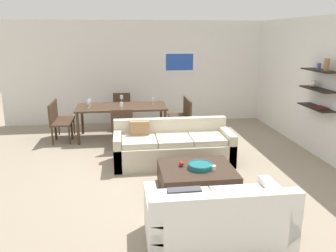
# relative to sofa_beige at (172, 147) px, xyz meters

# --- Properties ---
(ground_plane) EXTENTS (18.00, 18.00, 0.00)m
(ground_plane) POSITION_rel_sofa_beige_xyz_m (-0.10, -0.34, -0.29)
(ground_plane) COLOR gray
(back_wall_unit) EXTENTS (8.40, 0.09, 2.70)m
(back_wall_unit) POSITION_rel_sofa_beige_xyz_m (0.20, 3.19, 1.06)
(back_wall_unit) COLOR silver
(back_wall_unit) RESTS_ON ground
(right_wall_shelf_unit) EXTENTS (0.34, 8.20, 2.70)m
(right_wall_shelf_unit) POSITION_rel_sofa_beige_xyz_m (2.92, 0.26, 1.06)
(right_wall_shelf_unit) COLOR silver
(right_wall_shelf_unit) RESTS_ON ground
(sofa_beige) EXTENTS (2.19, 0.90, 0.78)m
(sofa_beige) POSITION_rel_sofa_beige_xyz_m (0.00, 0.00, 0.00)
(sofa_beige) COLOR beige
(sofa_beige) RESTS_ON ground
(loveseat_white) EXTENTS (1.62, 0.90, 0.78)m
(loveseat_white) POSITION_rel_sofa_beige_xyz_m (0.13, -2.64, 0.00)
(loveseat_white) COLOR white
(loveseat_white) RESTS_ON ground
(coffee_table) EXTENTS (1.13, 0.98, 0.38)m
(coffee_table) POSITION_rel_sofa_beige_xyz_m (0.20, -1.26, -0.10)
(coffee_table) COLOR #38281E
(coffee_table) RESTS_ON ground
(decorative_bowl) EXTENTS (0.38, 0.38, 0.08)m
(decorative_bowl) POSITION_rel_sofa_beige_xyz_m (0.24, -1.29, 0.13)
(decorative_bowl) COLOR #19666B
(decorative_bowl) RESTS_ON coffee_table
(candle_jar) EXTENTS (0.08, 0.08, 0.07)m
(candle_jar) POSITION_rel_sofa_beige_xyz_m (0.42, -1.39, 0.12)
(candle_jar) COLOR silver
(candle_jar) RESTS_ON coffee_table
(apple_on_coffee_table) EXTENTS (0.08, 0.08, 0.08)m
(apple_on_coffee_table) POSITION_rel_sofa_beige_xyz_m (-0.03, -1.18, 0.13)
(apple_on_coffee_table) COLOR red
(apple_on_coffee_table) RESTS_ON coffee_table
(dining_table) EXTENTS (2.04, 0.98, 0.75)m
(dining_table) POSITION_rel_sofa_beige_xyz_m (-0.93, 1.76, 0.40)
(dining_table) COLOR #422D1E
(dining_table) RESTS_ON ground
(dining_chair_foot) EXTENTS (0.44, 0.44, 0.88)m
(dining_chair_foot) POSITION_rel_sofa_beige_xyz_m (-0.93, 0.86, 0.21)
(dining_chair_foot) COLOR #422D1E
(dining_chair_foot) RESTS_ON ground
(dining_chair_left_near) EXTENTS (0.44, 0.44, 0.88)m
(dining_chair_left_near) POSITION_rel_sofa_beige_xyz_m (-2.36, 1.54, 0.21)
(dining_chair_left_near) COLOR #422D1E
(dining_chair_left_near) RESTS_ON ground
(dining_chair_right_far) EXTENTS (0.44, 0.44, 0.88)m
(dining_chair_right_far) POSITION_rel_sofa_beige_xyz_m (0.50, 1.98, 0.21)
(dining_chair_right_far) COLOR #422D1E
(dining_chair_right_far) RESTS_ON ground
(dining_chair_right_near) EXTENTS (0.44, 0.44, 0.88)m
(dining_chair_right_near) POSITION_rel_sofa_beige_xyz_m (0.50, 1.54, 0.21)
(dining_chair_right_near) COLOR #422D1E
(dining_chair_right_near) RESTS_ON ground
(dining_chair_head) EXTENTS (0.44, 0.44, 0.88)m
(dining_chair_head) POSITION_rel_sofa_beige_xyz_m (-0.93, 2.66, 0.21)
(dining_chair_head) COLOR #422D1E
(dining_chair_head) RESTS_ON ground
(dining_chair_left_far) EXTENTS (0.44, 0.44, 0.88)m
(dining_chair_left_far) POSITION_rel_sofa_beige_xyz_m (-2.36, 1.98, 0.21)
(dining_chair_left_far) COLOR #422D1E
(dining_chair_left_far) RESTS_ON ground
(wine_glass_foot) EXTENTS (0.07, 0.07, 0.17)m
(wine_glass_foot) POSITION_rel_sofa_beige_xyz_m (-0.93, 1.33, 0.57)
(wine_glass_foot) COLOR silver
(wine_glass_foot) RESTS_ON dining_table
(wine_glass_right_far) EXTENTS (0.07, 0.07, 0.15)m
(wine_glass_right_far) POSITION_rel_sofa_beige_xyz_m (-0.19, 1.88, 0.56)
(wine_glass_right_far) COLOR silver
(wine_glass_right_far) RESTS_ON dining_table
(wine_glass_head) EXTENTS (0.07, 0.07, 0.17)m
(wine_glass_head) POSITION_rel_sofa_beige_xyz_m (-0.93, 2.19, 0.58)
(wine_glass_head) COLOR silver
(wine_glass_head) RESTS_ON dining_table
(wine_glass_left_near) EXTENTS (0.07, 0.07, 0.17)m
(wine_glass_left_near) POSITION_rel_sofa_beige_xyz_m (-1.67, 1.64, 0.58)
(wine_glass_left_near) COLOR silver
(wine_glass_left_near) RESTS_ON dining_table
(wine_glass_left_far) EXTENTS (0.08, 0.08, 0.16)m
(wine_glass_left_far) POSITION_rel_sofa_beige_xyz_m (-1.67, 1.88, 0.57)
(wine_glass_left_far) COLOR silver
(wine_glass_left_far) RESTS_ON dining_table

